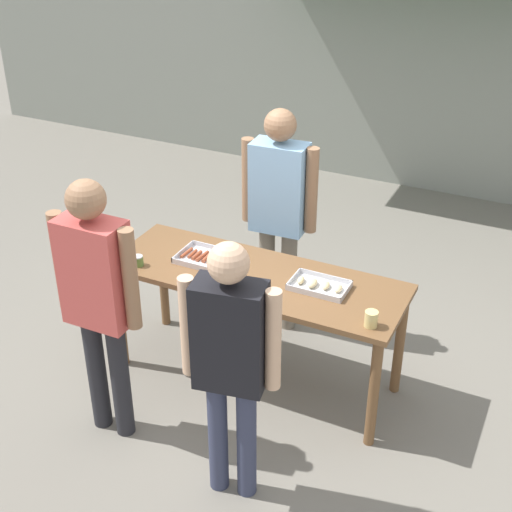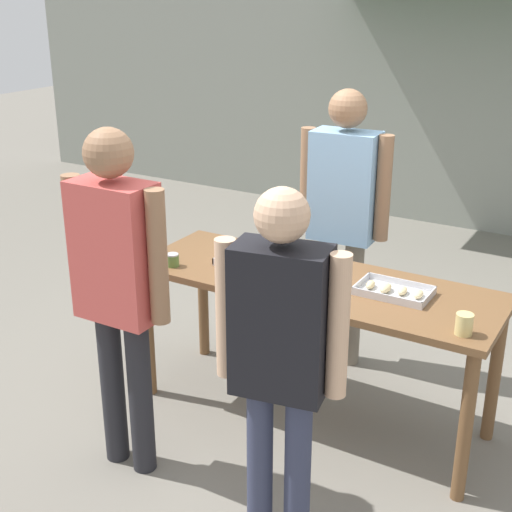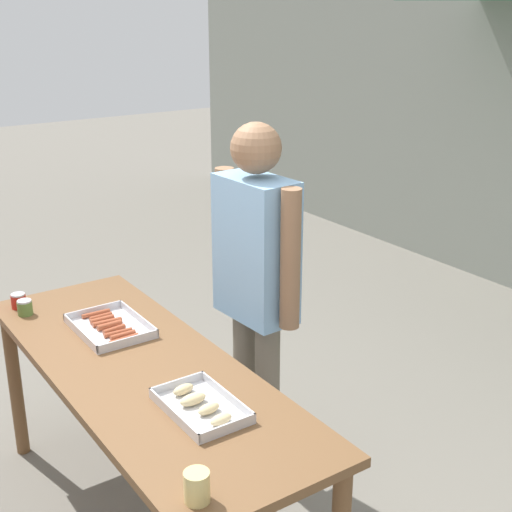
{
  "view_description": "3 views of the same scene",
  "coord_description": "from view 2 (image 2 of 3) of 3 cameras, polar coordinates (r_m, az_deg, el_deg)",
  "views": [
    {
      "loc": [
        1.84,
        -3.79,
        3.42
      ],
      "look_at": [
        0.0,
        0.0,
        1.03
      ],
      "focal_mm": 50.0,
      "sensor_mm": 36.0,
      "label": 1
    },
    {
      "loc": [
        1.59,
        -3.34,
        2.45
      ],
      "look_at": [
        -0.4,
        0.03,
        0.93
      ],
      "focal_mm": 50.0,
      "sensor_mm": 36.0,
      "label": 2
    },
    {
      "loc": [
        2.52,
        -1.13,
        2.36
      ],
      "look_at": [
        -0.14,
        0.7,
        1.2
      ],
      "focal_mm": 50.0,
      "sensor_mm": 36.0,
      "label": 3
    }
  ],
  "objects": [
    {
      "name": "ground_plane",
      "position": [
        4.43,
        4.36,
        -12.43
      ],
      "size": [
        24.0,
        24.0,
        0.0
      ],
      "primitive_type": "plane",
      "color": "slate"
    },
    {
      "name": "building_facade_back",
      "position": [
        7.49,
        19.36,
        18.58
      ],
      "size": [
        12.0,
        1.11,
        4.5
      ],
      "color": "gray",
      "rests_on": "ground"
    },
    {
      "name": "serving_table",
      "position": [
        4.06,
        4.66,
        -3.35
      ],
      "size": [
        2.09,
        0.73,
        0.88
      ],
      "color": "brown",
      "rests_on": "ground"
    },
    {
      "name": "food_tray_sausages",
      "position": [
        4.21,
        0.01,
        -0.46
      ],
      "size": [
        0.42,
        0.3,
        0.04
      ],
      "color": "silver",
      "rests_on": "serving_table"
    },
    {
      "name": "food_tray_buns",
      "position": [
        3.88,
        10.95,
        -2.76
      ],
      "size": [
        0.39,
        0.25,
        0.05
      ],
      "color": "silver",
      "rests_on": "serving_table"
    },
    {
      "name": "condiment_jar_mustard",
      "position": [
        4.25,
        -7.79,
        -0.07
      ],
      "size": [
        0.07,
        0.07,
        0.08
      ],
      "color": "#B22319",
      "rests_on": "serving_table"
    },
    {
      "name": "condiment_jar_ketchup",
      "position": [
        4.2,
        -6.68,
        -0.32
      ],
      "size": [
        0.07,
        0.07,
        0.08
      ],
      "color": "#567A38",
      "rests_on": "serving_table"
    },
    {
      "name": "beer_cup",
      "position": [
        3.51,
        16.31,
        -5.25
      ],
      "size": [
        0.08,
        0.08,
        0.11
      ],
      "color": "#DBC67A",
      "rests_on": "serving_table"
    },
    {
      "name": "person_server_behind_table",
      "position": [
        4.59,
        7.01,
        4.05
      ],
      "size": [
        0.6,
        0.25,
        1.84
      ],
      "rotation": [
        0.0,
        0.0,
        0.06
      ],
      "color": "#756B5B",
      "rests_on": "ground"
    },
    {
      "name": "person_customer_holding_hotdog",
      "position": [
        3.55,
        -11.01,
        -1.52
      ],
      "size": [
        0.6,
        0.24,
        1.83
      ],
      "rotation": [
        0.0,
        0.0,
        3.15
      ],
      "color": "#232328",
      "rests_on": "ground"
    },
    {
      "name": "person_customer_with_cup",
      "position": [
        2.97,
        1.95,
        -7.28
      ],
      "size": [
        0.56,
        0.28,
        1.72
      ],
      "rotation": [
        0.0,
        0.0,
        3.32
      ],
      "color": "#333851",
      "rests_on": "ground"
    }
  ]
}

